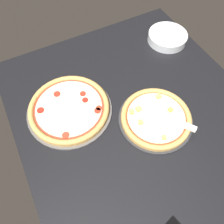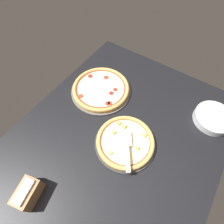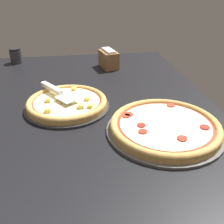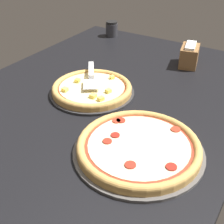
{
  "view_description": "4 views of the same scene",
  "coord_description": "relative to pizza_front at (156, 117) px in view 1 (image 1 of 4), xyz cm",
  "views": [
    {
      "loc": [
        -32.67,
        36.17,
        91.29
      ],
      "look_at": [
        14.53,
        11.63,
        3.0
      ],
      "focal_mm": 35.0,
      "sensor_mm": 36.0,
      "label": 1
    },
    {
      "loc": [
        -33.69,
        -20.96,
        94.96
      ],
      "look_at": [
        14.53,
        11.63,
        3.0
      ],
      "focal_mm": 28.0,
      "sensor_mm": 36.0,
      "label": 2
    },
    {
      "loc": [
        101.5,
        -0.81,
        50.55
      ],
      "look_at": [
        14.53,
        11.63,
        3.0
      ],
      "focal_mm": 42.0,
      "sensor_mm": 36.0,
      "label": 3
    },
    {
      "loc": [
        95.19,
        61.76,
        63.58
      ],
      "look_at": [
        14.53,
        11.63,
        3.0
      ],
      "focal_mm": 50.0,
      "sensor_mm": 36.0,
      "label": 4
    }
  ],
  "objects": [
    {
      "name": "pizza_pan_front",
      "position": [
        -0.02,
        -0.01,
        -1.98
      ],
      "size": [
        35.2,
        35.2,
        1.0
      ],
      "primitive_type": "cylinder",
      "color": "#2D2D30",
      "rests_on": "ground_plane"
    },
    {
      "name": "plate_stack",
      "position": [
        43.31,
        -36.68,
        -0.03
      ],
      "size": [
        23.08,
        23.08,
        4.9
      ],
      "color": "silver",
      "rests_on": "ground_plane"
    },
    {
      "name": "pizza_front",
      "position": [
        0.0,
        0.0,
        0.0
      ],
      "size": [
        33.09,
        33.09,
        3.61
      ],
      "color": "tan",
      "rests_on": "pizza_pan_front"
    },
    {
      "name": "pizza_back",
      "position": [
        23.62,
        34.26,
        0.06
      ],
      "size": [
        38.83,
        38.83,
        3.17
      ],
      "color": "tan",
      "rests_on": "pizza_pan_back"
    },
    {
      "name": "ground_plane",
      "position": [
        -2.73,
        5.5,
        -4.28
      ],
      "size": [
        149.52,
        113.9,
        3.6
      ],
      "primitive_type": "cube",
      "color": "black"
    },
    {
      "name": "pizza_pan_back",
      "position": [
        23.63,
        34.27,
        -1.98
      ],
      "size": [
        41.31,
        41.31,
        1.0
      ],
      "primitive_type": "cylinder",
      "color": "#565451",
      "rests_on": "ground_plane"
    },
    {
      "name": "serving_spatula",
      "position": [
        -7.15,
        -5.26,
        2.97
      ],
      "size": [
        21.44,
        16.93,
        2.0
      ],
      "color": "silver",
      "rests_on": "pizza_front"
    }
  ]
}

